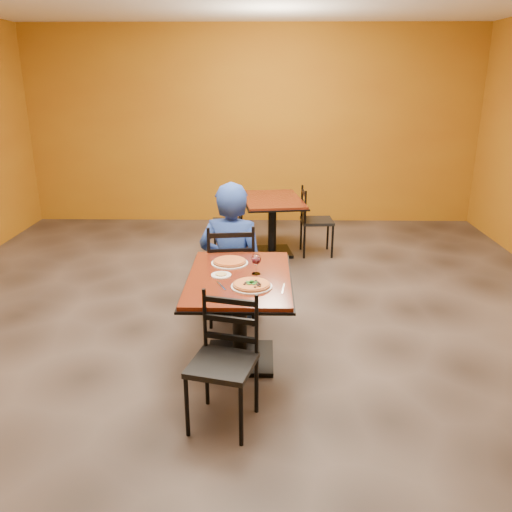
{
  "coord_description": "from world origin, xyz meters",
  "views": [
    {
      "loc": [
        0.2,
        -4.36,
        2.24
      ],
      "look_at": [
        0.13,
        -0.3,
        0.85
      ],
      "focal_mm": 36.83,
      "sensor_mm": 36.0,
      "label": 1
    }
  ],
  "objects_px": {
    "chair_second_right": "(317,221)",
    "chair_main_far": "(230,271)",
    "table_second": "(272,213)",
    "pizza_main": "(252,284)",
    "plate_far": "(230,263)",
    "side_plate": "(221,275)",
    "chair_second_left": "(228,223)",
    "diner": "(232,250)",
    "chair_main_near": "(222,365)",
    "pizza_far": "(230,261)",
    "table_main": "(239,299)",
    "wine_glass": "(256,263)",
    "plate_main": "(252,286)"
  },
  "relations": [
    {
      "from": "diner",
      "to": "plate_far",
      "type": "bearing_deg",
      "value": 102.33
    },
    {
      "from": "plate_main",
      "to": "pizza_far",
      "type": "relative_size",
      "value": 1.11
    },
    {
      "from": "chair_main_near",
      "to": "pizza_main",
      "type": "bearing_deg",
      "value": 88.48
    },
    {
      "from": "chair_main_near",
      "to": "plate_far",
      "type": "xyz_separation_m",
      "value": [
        -0.02,
        1.13,
        0.31
      ]
    },
    {
      "from": "diner",
      "to": "chair_main_far",
      "type": "bearing_deg",
      "value": 93.93
    },
    {
      "from": "wine_glass",
      "to": "chair_second_left",
      "type": "bearing_deg",
      "value": 98.76
    },
    {
      "from": "chair_second_left",
      "to": "chair_second_right",
      "type": "height_order",
      "value": "chair_second_right"
    },
    {
      "from": "chair_second_right",
      "to": "diner",
      "type": "height_order",
      "value": "diner"
    },
    {
      "from": "chair_main_near",
      "to": "pizza_far",
      "type": "xyz_separation_m",
      "value": [
        -0.02,
        1.13,
        0.32
      ]
    },
    {
      "from": "table_main",
      "to": "diner",
      "type": "height_order",
      "value": "diner"
    },
    {
      "from": "chair_second_left",
      "to": "chair_second_right",
      "type": "xyz_separation_m",
      "value": [
        1.17,
        0.0,
        0.02
      ]
    },
    {
      "from": "chair_main_near",
      "to": "wine_glass",
      "type": "xyz_separation_m",
      "value": [
        0.21,
        0.9,
        0.39
      ]
    },
    {
      "from": "diner",
      "to": "side_plate",
      "type": "bearing_deg",
      "value": 98.59
    },
    {
      "from": "diner",
      "to": "table_second",
      "type": "bearing_deg",
      "value": -92.02
    },
    {
      "from": "table_second",
      "to": "chair_second_left",
      "type": "relative_size",
      "value": 1.43
    },
    {
      "from": "table_second",
      "to": "pizza_far",
      "type": "height_order",
      "value": "pizza_far"
    },
    {
      "from": "table_second",
      "to": "side_plate",
      "type": "height_order",
      "value": "side_plate"
    },
    {
      "from": "chair_main_far",
      "to": "diner",
      "type": "bearing_deg",
      "value": -103.68
    },
    {
      "from": "table_second",
      "to": "chair_main_near",
      "type": "distance_m",
      "value": 3.65
    },
    {
      "from": "plate_main",
      "to": "table_second",
      "type": "bearing_deg",
      "value": 86.34
    },
    {
      "from": "chair_main_far",
      "to": "chair_second_left",
      "type": "distance_m",
      "value": 1.99
    },
    {
      "from": "table_main",
      "to": "table_second",
      "type": "xyz_separation_m",
      "value": [
        0.3,
        2.79,
        -0.01
      ]
    },
    {
      "from": "pizza_main",
      "to": "plate_far",
      "type": "distance_m",
      "value": 0.55
    },
    {
      "from": "pizza_far",
      "to": "plate_far",
      "type": "bearing_deg",
      "value": 0.0
    },
    {
      "from": "table_main",
      "to": "wine_glass",
      "type": "distance_m",
      "value": 0.32
    },
    {
      "from": "table_second",
      "to": "pizza_main",
      "type": "bearing_deg",
      "value": -93.66
    },
    {
      "from": "table_main",
      "to": "chair_main_far",
      "type": "xyz_separation_m",
      "value": [
        -0.13,
        0.8,
        -0.07
      ]
    },
    {
      "from": "chair_main_far",
      "to": "side_plate",
      "type": "height_order",
      "value": "chair_main_far"
    },
    {
      "from": "diner",
      "to": "plate_far",
      "type": "distance_m",
      "value": 0.62
    },
    {
      "from": "chair_main_far",
      "to": "wine_glass",
      "type": "xyz_separation_m",
      "value": [
        0.26,
        -0.75,
        0.35
      ]
    },
    {
      "from": "chair_second_left",
      "to": "side_plate",
      "type": "bearing_deg",
      "value": -3.53
    },
    {
      "from": "table_second",
      "to": "diner",
      "type": "relative_size",
      "value": 0.91
    },
    {
      "from": "table_main",
      "to": "pizza_far",
      "type": "distance_m",
      "value": 0.37
    },
    {
      "from": "plate_far",
      "to": "pizza_far",
      "type": "distance_m",
      "value": 0.02
    },
    {
      "from": "diner",
      "to": "plate_far",
      "type": "xyz_separation_m",
      "value": [
        0.02,
        -0.61,
        0.09
      ]
    },
    {
      "from": "table_second",
      "to": "pizza_main",
      "type": "relative_size",
      "value": 4.24
    },
    {
      "from": "pizza_far",
      "to": "side_plate",
      "type": "distance_m",
      "value": 0.29
    },
    {
      "from": "chair_second_right",
      "to": "diner",
      "type": "distance_m",
      "value": 2.14
    },
    {
      "from": "chair_main_near",
      "to": "chair_second_left",
      "type": "bearing_deg",
      "value": 107.85
    },
    {
      "from": "table_second",
      "to": "table_main",
      "type": "bearing_deg",
      "value": -96.07
    },
    {
      "from": "chair_main_far",
      "to": "pizza_main",
      "type": "height_order",
      "value": "chair_main_far"
    },
    {
      "from": "table_second",
      "to": "wine_glass",
      "type": "distance_m",
      "value": 2.76
    },
    {
      "from": "table_second",
      "to": "chair_main_far",
      "type": "height_order",
      "value": "chair_main_far"
    },
    {
      "from": "chair_main_far",
      "to": "plate_far",
      "type": "xyz_separation_m",
      "value": [
        0.03,
        -0.51,
        0.27
      ]
    },
    {
      "from": "chair_second_right",
      "to": "diner",
      "type": "relative_size",
      "value": 0.67
    },
    {
      "from": "chair_second_right",
      "to": "chair_main_far",
      "type": "bearing_deg",
      "value": 149.96
    },
    {
      "from": "table_main",
      "to": "chair_main_near",
      "type": "height_order",
      "value": "chair_main_near"
    },
    {
      "from": "plate_far",
      "to": "side_plate",
      "type": "distance_m",
      "value": 0.29
    },
    {
      "from": "chair_second_left",
      "to": "plate_far",
      "type": "distance_m",
      "value": 2.53
    },
    {
      "from": "chair_second_right",
      "to": "pizza_main",
      "type": "bearing_deg",
      "value": 162.4
    }
  ]
}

